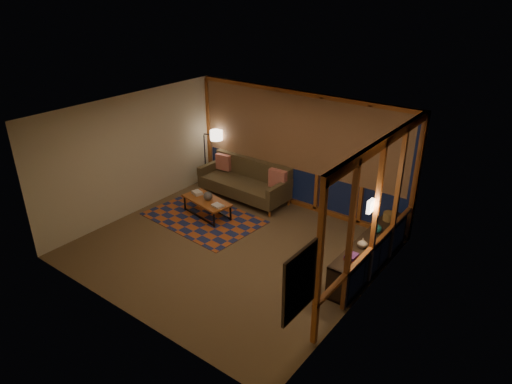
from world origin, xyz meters
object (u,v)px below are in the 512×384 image
Objects in this scene: sofa at (244,181)px; coffee_table at (207,208)px; bookshelf at (369,253)px; floor_lamp at (205,156)px.

sofa is 1.87× the size of coffee_table.
bookshelf is at bearing 14.45° from coffee_table.
floor_lamp reaches higher than sofa.
bookshelf reaches higher than coffee_table.
floor_lamp is 0.57× the size of bookshelf.
coffee_table is at bearing -93.67° from sofa.
sofa reaches higher than coffee_table.
floor_lamp is at bearing 174.36° from sofa.
bookshelf is at bearing -12.80° from sofa.
bookshelf is (5.08, -1.11, -0.41)m from floor_lamp.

